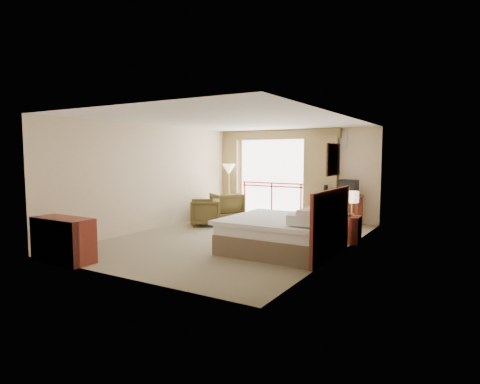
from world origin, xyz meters
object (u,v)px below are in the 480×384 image
Objects in this scene: wastebasket at (316,218)px; side_table at (207,210)px; tv at (349,187)px; table_lamp at (352,197)px; bed at (284,233)px; armchair_far at (227,219)px; armchair_near at (205,225)px; nightstand at (350,230)px; desk at (338,201)px; dresser at (63,240)px; floor_lamp at (229,171)px.

side_table reaches higher than wastebasket.
wastebasket is (-0.84, -0.22, -0.90)m from tv.
side_table is at bearing 171.42° from table_lamp.
bed is 4.11m from side_table.
armchair_near is at bearing 41.31° from armchair_far.
wastebasket is (-1.50, 1.93, -0.14)m from nightstand.
desk is at bearing -173.20° from tv.
bed is at bearing 28.02° from armchair_near.
armchair_far is (-3.22, 2.88, -0.38)m from bed.
tv reaches higher than bed.
desk is (-0.96, 2.21, 0.36)m from nightstand.
side_table is 0.41× the size of dresser.
bed is at bearing -126.98° from nightstand.
dresser is at bearing -85.77° from floor_lamp.
nightstand is 4.46m from side_table.
tv is 7.27m from dresser.
table_lamp is 0.41× the size of desk.
desk is at bearing 90.65° from bed.
side_table reaches higher than armchair_far.
table_lamp reaches higher than armchair_far.
nightstand is 4.38m from armchair_far.
side_table is 0.31× the size of floor_lamp.
armchair_far reaches higher than wastebasket.
nightstand is at bearing -90.00° from table_lamp.
tv is 0.29× the size of floor_lamp.
armchair_near is 0.48× the size of floor_lamp.
table_lamp is 4.15m from armchair_near.
armchair_far is (-2.64, -0.52, -0.15)m from wastebasket.
dresser is (-3.36, -6.41, -0.64)m from tv.
bed is 4.23× the size of side_table.
nightstand is 2.45m from wastebasket.
wastebasket is at bearing 22.79° from side_table.
armchair_near is (0.11, -1.29, 0.00)m from armchair_far.
dresser is at bearing -99.03° from tv.
bed is 1.89m from table_lamp.
tv is at bearing 102.24° from nightstand.
nightstand is at bearing 57.95° from bed.
armchair_near reaches higher than wastebasket.
tv is at bearing -11.64° from desk.
side_table is (-3.73, -1.44, -0.70)m from tv.
desk is 1.06× the size of dresser.
table_lamp is at bearing 54.18° from armchair_near.
bed is at bearing -44.78° from floor_lamp.
desk reaches higher than nightstand.
bed is 4.17m from dresser.
desk is 3.61m from floor_lamp.
armchair_far is at bearing 138.17° from bed.
wastebasket is (-1.50, 1.88, -0.85)m from table_lamp.
side_table is (-0.26, -0.69, 0.34)m from armchair_far.
table_lamp is 0.44× the size of dresser.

